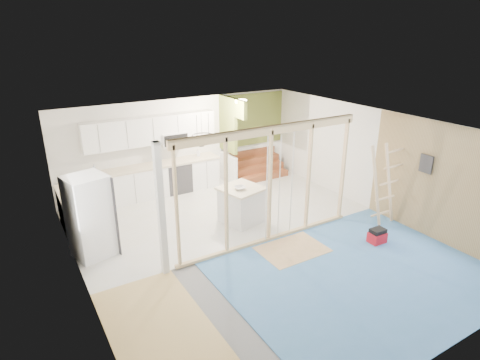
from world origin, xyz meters
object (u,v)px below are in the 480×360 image
toolbox (377,236)px  ladder (384,184)px  fridge (91,217)px  island (241,205)px

toolbox → ladder: ladder is taller
fridge → toolbox: size_ratio=4.73×
fridge → toolbox: fridge is taller
island → ladder: (2.78, -1.80, 0.57)m
fridge → ladder: bearing=-33.0°
fridge → toolbox: bearing=-40.8°
island → toolbox: size_ratio=3.01×
island → ladder: size_ratio=0.56×
island → ladder: ladder is taller
toolbox → ladder: 1.30m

